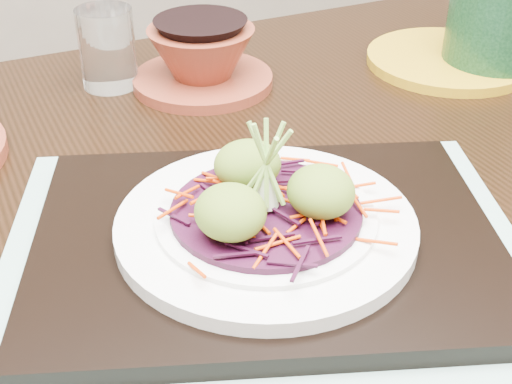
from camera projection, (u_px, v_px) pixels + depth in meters
name	position (u px, v px, depth m)	size (l,w,h in m)	color
dining_table	(239.00, 306.00, 0.67)	(1.34, 0.93, 0.81)	black
placemat	(266.00, 250.00, 0.56)	(0.41, 0.32, 0.00)	#88AF9E
serving_tray	(266.00, 240.00, 0.55)	(0.36, 0.27, 0.02)	black
white_plate	(266.00, 224.00, 0.55)	(0.23, 0.23, 0.02)	white
cabbage_bed	(266.00, 211.00, 0.54)	(0.15, 0.15, 0.01)	#370B26
carrot_julienne	(266.00, 203.00, 0.54)	(0.18, 0.18, 0.01)	#CE3703
guacamole_scoops	(267.00, 189.00, 0.53)	(0.13, 0.11, 0.04)	#5A7322
scallion_garnish	(266.00, 168.00, 0.52)	(0.05, 0.05, 0.08)	#88BB4B
water_glass	(107.00, 48.00, 0.80)	(0.06, 0.06, 0.09)	white
terracotta_bowl_set	(202.00, 60.00, 0.81)	(0.20, 0.20, 0.07)	maroon
yellow_plate	(448.00, 60.00, 0.88)	(0.20, 0.20, 0.01)	#B58814
green_jar	(503.00, 10.00, 0.83)	(0.12, 0.12, 0.14)	#194725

